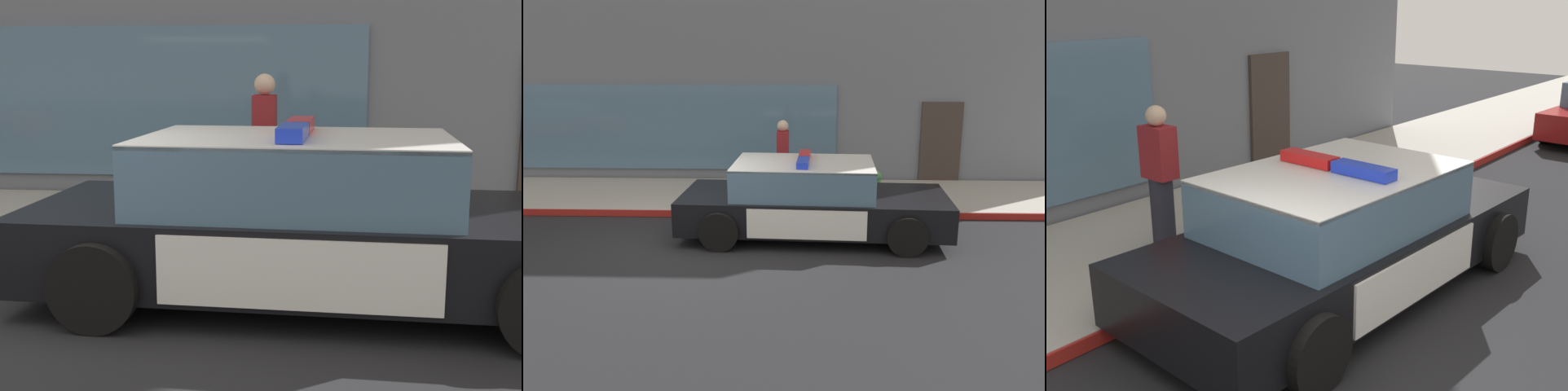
% 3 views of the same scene
% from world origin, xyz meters
% --- Properties ---
extents(curb_red_paint, '(28.80, 0.04, 0.14)m').
position_xyz_m(curb_red_paint, '(0.00, 1.83, 0.08)').
color(curb_red_paint, maroon).
rests_on(curb_red_paint, ground).
extents(police_cruiser, '(4.90, 2.34, 1.49)m').
position_xyz_m(police_cruiser, '(2.34, 0.78, 0.68)').
color(police_cruiser, black).
rests_on(police_cruiser, ground).
extents(fire_hydrant, '(0.34, 0.39, 0.73)m').
position_xyz_m(fire_hydrant, '(3.74, 2.38, 0.50)').
color(fire_hydrant, '#4C994C').
rests_on(fire_hydrant, sidewalk).
extents(pedestrian_on_sidewalk, '(0.28, 0.40, 1.71)m').
position_xyz_m(pedestrian_on_sidewalk, '(1.75, 3.01, 1.01)').
color(pedestrian_on_sidewalk, '#23232D').
rests_on(pedestrian_on_sidewalk, sidewalk).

